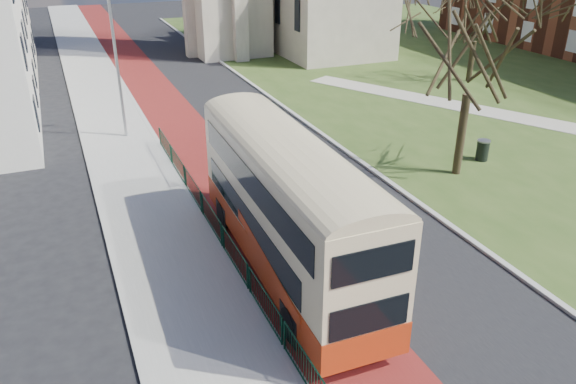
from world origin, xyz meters
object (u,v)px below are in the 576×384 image
streetlamp (119,58)px  bus (287,202)px  winter_tree_near (477,25)px  litter_bin (483,150)px  winter_tree_far (479,9)px

streetlamp → bus: size_ratio=0.69×
bus → winter_tree_near: (11.02, 4.67, 4.42)m
streetlamp → bus: streetlamp is taller
winter_tree_near → litter_bin: (2.29, 0.88, -6.57)m
winter_tree_near → litter_bin: 7.01m
streetlamp → winter_tree_far: 26.67m
winter_tree_far → bus: bearing=-140.9°
bus → winter_tree_far: winter_tree_far is taller
streetlamp → winter_tree_far: size_ratio=1.02×
streetlamp → winter_tree_far: streetlamp is taller
streetlamp → bus: 16.70m
winter_tree_near → litter_bin: bearing=21.0°
bus → litter_bin: (13.31, 5.55, -2.15)m
winter_tree_far → litter_bin: size_ratio=7.20×
winter_tree_far → winter_tree_near: bearing=-130.8°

